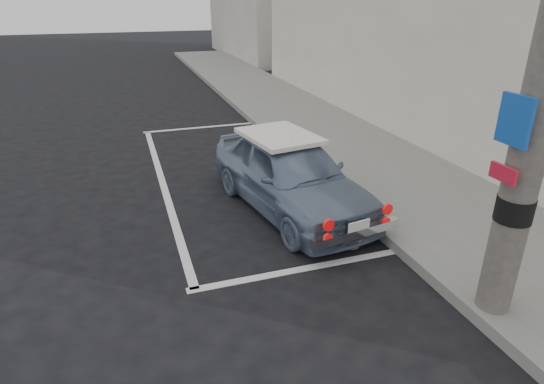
% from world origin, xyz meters
% --- Properties ---
extents(ground, '(80.00, 80.00, 0.00)m').
position_xyz_m(ground, '(0.00, 0.00, 0.00)').
color(ground, black).
rests_on(ground, ground).
extents(sidewalk, '(2.80, 40.00, 0.15)m').
position_xyz_m(sidewalk, '(3.20, 2.00, 0.07)').
color(sidewalk, slate).
rests_on(sidewalk, ground).
extents(pline_rear, '(3.00, 0.12, 0.01)m').
position_xyz_m(pline_rear, '(0.50, -0.50, 0.00)').
color(pline_rear, silver).
rests_on(pline_rear, ground).
extents(pline_front, '(3.00, 0.12, 0.01)m').
position_xyz_m(pline_front, '(0.50, 6.50, 0.00)').
color(pline_front, silver).
rests_on(pline_front, ground).
extents(pline_side, '(0.12, 7.00, 0.01)m').
position_xyz_m(pline_side, '(-0.90, 3.00, 0.00)').
color(pline_side, silver).
rests_on(pline_side, ground).
extents(retro_coupe, '(1.98, 3.71, 1.20)m').
position_xyz_m(retro_coupe, '(0.95, 1.22, 0.61)').
color(retro_coupe, slate).
rests_on(retro_coupe, ground).
extents(cat, '(0.27, 0.41, 0.23)m').
position_xyz_m(cat, '(1.30, -0.25, 0.10)').
color(cat, '#76665A').
rests_on(cat, ground).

